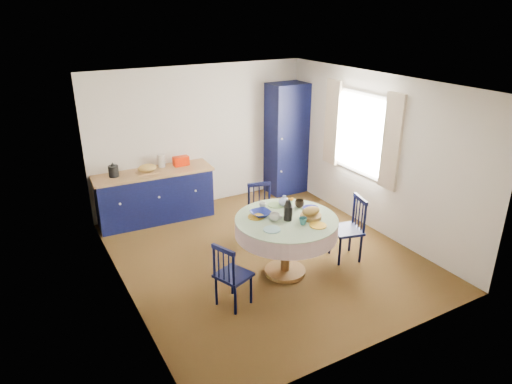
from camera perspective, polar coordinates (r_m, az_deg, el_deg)
floor at (r=6.80m, az=1.06°, el=-7.85°), size 4.50×4.50×0.00m
ceiling at (r=5.95m, az=1.23°, el=13.46°), size 4.50×4.50×0.00m
wall_back at (r=8.19m, az=-6.91°, el=6.82°), size 4.00×0.02×2.50m
wall_left at (r=5.59m, az=-16.83°, el=-1.47°), size 0.02×4.50×2.50m
wall_right at (r=7.43m, az=14.61°, el=4.64°), size 0.02×4.50×2.50m
window at (r=7.53m, az=12.99°, el=7.20°), size 0.10×1.74×1.45m
kitchen_counter at (r=7.88m, az=-12.53°, el=-0.34°), size 1.99×0.72×1.11m
pantry_cabinet at (r=8.78m, az=3.89°, el=6.64°), size 0.74×0.54×2.11m
dining_table at (r=6.06m, az=3.85°, el=-4.38°), size 1.36×1.36×1.10m
chair_left at (r=5.54m, az=-3.11°, el=-10.29°), size 0.48×0.49×0.85m
chair_far at (r=7.01m, az=0.69°, el=-2.61°), size 0.49×0.47×0.91m
chair_right at (r=6.64m, az=11.55°, el=-4.43°), size 0.49×0.51×0.94m
mug_a at (r=5.92m, az=2.35°, el=-3.12°), size 0.13×0.13×0.10m
mug_b at (r=5.84m, az=5.89°, el=-3.64°), size 0.10×0.10×0.09m
mug_c at (r=6.32m, az=5.44°, el=-1.46°), size 0.13×0.13×0.10m
mug_d at (r=6.24m, az=0.80°, el=-1.74°), size 0.10×0.10×0.10m
cobalt_bowl at (r=6.05m, az=0.59°, el=-2.71°), size 0.27×0.27×0.07m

